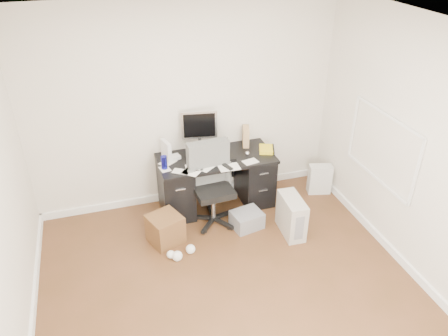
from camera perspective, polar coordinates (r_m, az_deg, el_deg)
The scene contains 18 objects.
ground at distance 4.78m, azimuth 1.26°, elevation -16.37°, with size 4.00×4.00×0.00m, color #492F17.
room_shell at distance 3.78m, azimuth 1.87°, elevation 1.52°, with size 4.02×4.02×2.71m.
desk at distance 5.82m, azimuth -1.01°, elevation -1.57°, with size 1.50×0.70×0.75m.
loose_papers at distance 5.56m, azimuth -2.87°, elevation 0.91°, with size 1.10×0.60×0.00m, color white, non-canonical shape.
lcd_monitor at distance 5.67m, azimuth -3.23°, elevation 4.82°, with size 0.46×0.26×0.58m, color silver, non-canonical shape.
keyboard at distance 5.58m, azimuth -0.91°, elevation 1.20°, with size 0.47×0.16×0.03m, color black.
computer_mouse at distance 5.68m, azimuth 3.06°, elevation 1.92°, with size 0.06×0.06×0.06m, color silver.
travel_mug at distance 5.40m, azimuth -7.82°, elevation 0.73°, with size 0.08×0.08×0.17m, color navy.
white_binder at distance 5.58m, azimuth -7.56°, elevation 2.29°, with size 0.10×0.22×0.26m, color silver.
magazine_file at distance 5.90m, azimuth 2.87°, elevation 4.15°, with size 0.11×0.22×0.25m, color #AA8252.
pen_cup at distance 5.75m, azimuth 0.32°, elevation 3.18°, with size 0.09×0.09×0.21m, color brown, non-canonical shape.
yellow_book at distance 5.82m, azimuth 5.58°, elevation 2.45°, with size 0.19×0.24×0.04m, color yellow.
paper_remote at distance 5.41m, azimuth 0.68°, elevation 0.19°, with size 0.26×0.21×0.02m, color white, non-canonical shape.
office_chair at distance 5.45m, azimuth -1.44°, elevation -2.37°, with size 0.61×0.61×1.07m, color #4B4D4A, non-canonical shape.
pc_tower at distance 5.48m, azimuth 8.80°, elevation -6.17°, with size 0.22×0.50×0.50m, color #A9A399.
shopping_bag at distance 6.34m, azimuth 12.39°, elevation -1.42°, with size 0.32×0.23×0.43m, color silver.
wicker_basket at distance 5.37m, azimuth -7.67°, elevation -7.88°, with size 0.36×0.36×0.36m, color #4E2D17.
desk_printer at distance 5.60m, azimuth 3.00°, elevation -6.74°, with size 0.37×0.30×0.22m, color slate.
Camera 1 is at (-1.07, -3.10, 3.48)m, focal length 35.00 mm.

